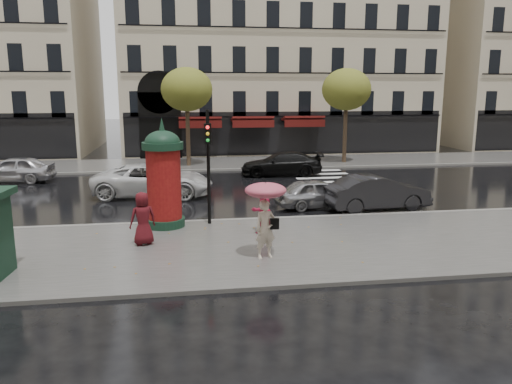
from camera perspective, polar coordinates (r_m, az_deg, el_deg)
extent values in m
plane|color=black|center=(16.94, 0.37, -5.99)|extent=(160.00, 160.00, 0.00)
cube|color=#474744|center=(16.45, 0.65, -6.30)|extent=(90.00, 7.00, 0.12)
cube|color=#474744|center=(35.41, -4.48, 3.27)|extent=(90.00, 6.00, 0.12)
cube|color=slate|center=(19.78, -1.00, -3.22)|extent=(90.00, 0.25, 0.14)
cube|color=slate|center=(32.45, -4.08, 2.55)|extent=(90.00, 0.25, 0.14)
cube|color=silver|center=(27.43, 9.64, 0.63)|extent=(3.60, 11.75, 0.01)
cube|color=#B7A88C|center=(47.01, 1.93, 17.46)|extent=(26.00, 14.00, 20.00)
cylinder|color=#38281C|center=(34.06, -7.80, 7.18)|extent=(0.28, 0.28, 5.20)
ellipsoid|color=#55631F|center=(33.97, -7.92, 11.55)|extent=(3.40, 3.40, 2.89)
cylinder|color=#38281C|center=(35.96, 10.16, 7.32)|extent=(0.28, 0.28, 5.20)
ellipsoid|color=#55631F|center=(35.87, 10.31, 11.47)|extent=(3.40, 3.40, 2.89)
imported|color=beige|center=(15.01, 1.09, -4.26)|extent=(0.74, 0.57, 1.79)
cylinder|color=black|center=(14.86, 1.10, -2.05)|extent=(0.02, 0.02, 1.13)
ellipsoid|color=#C02466|center=(14.73, 1.11, 0.20)|extent=(1.24, 1.24, 0.43)
cone|color=black|center=(14.68, 1.11, 1.15)|extent=(0.04, 0.04, 0.10)
cube|color=black|center=(14.94, 2.13, -3.63)|extent=(0.26, 0.12, 0.33)
imported|color=#A11333|center=(17.63, 0.65, -2.07)|extent=(1.00, 0.91, 1.67)
imported|color=#4B0F14|center=(16.72, -12.81, -2.96)|extent=(0.99, 0.81, 1.75)
cylinder|color=#122F1F|center=(18.99, -10.32, -3.38)|extent=(1.46, 1.46, 0.31)
cylinder|color=maroon|center=(18.67, -10.48, 0.94)|extent=(1.25, 1.25, 2.60)
cylinder|color=#122F1F|center=(18.47, -10.64, 5.23)|extent=(1.50, 1.50, 0.26)
ellipsoid|color=#122F1F|center=(18.46, -10.65, 5.55)|extent=(1.29, 1.29, 0.90)
cone|color=#122F1F|center=(18.41, -10.73, 7.64)|extent=(0.21, 0.21, 0.47)
cylinder|color=black|center=(18.74, -5.46, 2.79)|extent=(0.13, 0.13, 4.30)
cube|color=black|center=(18.35, -5.54, 6.66)|extent=(0.28, 0.21, 0.75)
imported|color=#9B9B9F|center=(22.23, 7.06, -0.13)|extent=(3.96, 2.00, 1.29)
imported|color=black|center=(22.26, 13.64, -0.06)|extent=(4.76, 2.13, 1.52)
imported|color=silver|center=(24.90, -11.66, 1.33)|extent=(6.07, 3.38, 1.61)
imported|color=black|center=(30.56, 2.92, 3.23)|extent=(5.13, 2.55, 1.43)
imported|color=silver|center=(31.33, -25.95, 2.34)|extent=(4.49, 2.10, 1.49)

